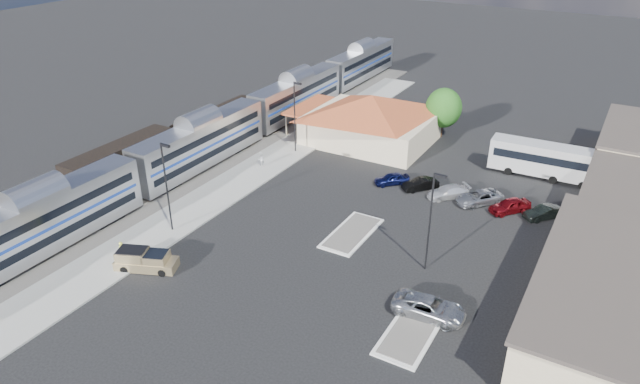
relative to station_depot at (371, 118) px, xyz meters
The scene contains 23 objects.
ground 24.63m from the station_depot, 79.24° to the right, with size 280.00×280.00×0.00m, color black.
railbed 23.14m from the station_depot, 135.78° to the right, with size 16.00×100.00×0.12m, color #4C4944.
platform 19.71m from the station_depot, 112.45° to the right, with size 5.50×92.00×0.18m, color gray.
passenger_train 21.87m from the station_depot, 127.93° to the right, with size 3.00×104.00×5.55m.
freight_cars 30.87m from the station_depot, 129.06° to the right, with size 2.80×46.00×4.00m.
station_depot is the anchor object (origin of this frame).
traffic_island_south 23.80m from the station_depot, 68.74° to the right, with size 3.30×7.50×0.21m.
traffic_island_north 37.12m from the station_depot, 59.88° to the right, with size 3.30×7.50×0.21m.
lamp_plat_s 30.74m from the station_depot, 101.94° to the right, with size 1.08×0.25×9.00m.
lamp_plat_n 10.45m from the station_depot, 128.41° to the right, with size 1.08×0.25×9.00m.
lamp_lot 29.30m from the station_depot, 55.24° to the right, with size 1.08×0.25×9.00m.
tree_depot 9.69m from the station_depot, 38.43° to the left, with size 4.71×4.71×6.63m.
pickup_truck 36.06m from the station_depot, 96.28° to the right, with size 5.48×3.70×1.78m.
suv 35.36m from the station_depot, 57.47° to the right, with size 2.56×5.54×1.54m, color #B0B3B8.
coach_bus 21.77m from the station_depot, ahead, with size 12.20×3.04×3.89m.
person_a 36.61m from the station_depot, 100.22° to the right, with size 0.66×0.43×1.81m, color #C0CA3F.
person_b 15.87m from the station_depot, 118.79° to the right, with size 0.82×0.64×1.69m, color silver.
parked_car_a 13.08m from the station_depot, 53.81° to the right, with size 1.56×3.87×1.32m, color #0C113E.
parked_car_b 14.96m from the station_depot, 43.03° to the right, with size 1.38×3.96×1.31m, color black.
parked_car_c 17.58m from the station_depot, 36.55° to the right, with size 1.85×4.54×1.32m, color silver.
parked_car_d 20.06m from the station_depot, 30.36° to the right, with size 2.30×4.98×1.38m, color gray.
parked_car_e 22.99m from the station_depot, 26.95° to the right, with size 1.72×4.28×1.46m, color maroon.
parked_car_f 25.76m from the station_depot, 23.11° to the right, with size 1.40×4.02×1.32m, color black.
Camera 1 is at (24.22, -39.37, 27.86)m, focal length 32.00 mm.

